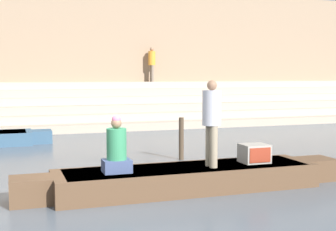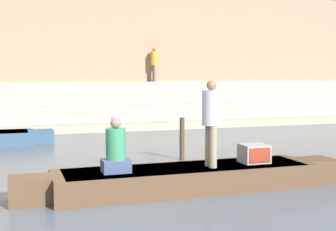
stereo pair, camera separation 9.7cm
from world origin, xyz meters
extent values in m
plane|color=#4C5660|center=(0.00, 0.00, 0.00)|extent=(120.00, 120.00, 0.00)
cube|color=tan|center=(0.00, 11.59, 0.16)|extent=(36.00, 4.43, 0.32)
cube|color=#B2A28D|center=(0.00, 11.96, 0.47)|extent=(36.00, 3.69, 0.32)
cube|color=tan|center=(0.00, 12.33, 0.79)|extent=(36.00, 2.95, 0.32)
cube|color=#B2A28D|center=(0.00, 12.70, 1.10)|extent=(36.00, 2.21, 0.32)
cube|color=tan|center=(0.00, 13.07, 1.42)|extent=(36.00, 1.48, 0.32)
cube|color=#B2A28D|center=(0.00, 13.44, 1.74)|extent=(36.00, 0.74, 0.32)
cube|color=#937A60|center=(0.00, 14.41, 3.18)|extent=(34.20, 1.20, 6.37)
cube|color=brown|center=(0.00, 13.79, 0.30)|extent=(34.20, 0.12, 0.60)
cube|color=brown|center=(1.86, -0.12, 0.23)|extent=(5.15, 1.24, 0.46)
cube|color=tan|center=(1.86, -0.12, 0.43)|extent=(4.74, 1.14, 0.05)
cube|color=brown|center=(4.79, -0.12, 0.23)|extent=(0.72, 0.68, 0.46)
cube|color=brown|center=(-1.08, -0.12, 0.23)|extent=(0.72, 0.68, 0.46)
cylinder|color=olive|center=(1.08, 0.60, 0.36)|extent=(2.54, 0.04, 0.04)
cylinder|color=gray|center=(2.29, -0.15, 0.86)|extent=(0.15, 0.15, 0.81)
cylinder|color=gray|center=(2.29, -0.35, 0.86)|extent=(0.15, 0.15, 0.81)
cylinder|color=#B2B2BC|center=(2.29, -0.25, 1.60)|extent=(0.36, 0.36, 0.67)
sphere|color=#8C664C|center=(2.29, -0.25, 2.04)|extent=(0.19, 0.19, 0.19)
cube|color=#3D4C75|center=(0.44, -0.18, 0.57)|extent=(0.51, 0.40, 0.24)
cylinder|color=#338456|center=(0.44, -0.18, 0.98)|extent=(0.36, 0.36, 0.57)
sphere|color=#8C664C|center=(0.44, -0.18, 1.36)|extent=(0.19, 0.19, 0.19)
sphere|color=pink|center=(0.44, -0.18, 1.43)|extent=(0.16, 0.16, 0.16)
cube|color=#9E998E|center=(3.30, -0.13, 0.64)|extent=(0.54, 0.46, 0.38)
cube|color=#99331E|center=(3.30, -0.36, 0.64)|extent=(0.46, 0.02, 0.30)
cube|color=#33516B|center=(-0.41, 7.33, 0.21)|extent=(0.63, 0.72, 0.42)
cylinder|color=#473828|center=(2.87, 2.98, 0.56)|extent=(0.13, 0.13, 1.12)
cylinder|color=#756656|center=(5.23, 13.53, 2.30)|extent=(0.15, 0.15, 0.80)
cylinder|color=#756656|center=(5.23, 13.34, 2.30)|extent=(0.15, 0.15, 0.80)
cylinder|color=orange|center=(5.23, 13.44, 3.03)|extent=(0.35, 0.35, 0.67)
sphere|color=#8C664C|center=(5.23, 13.44, 3.46)|extent=(0.19, 0.19, 0.19)
camera|label=1|loc=(-1.39, -8.45, 2.24)|focal=50.00mm
camera|label=2|loc=(-1.30, -8.48, 2.24)|focal=50.00mm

